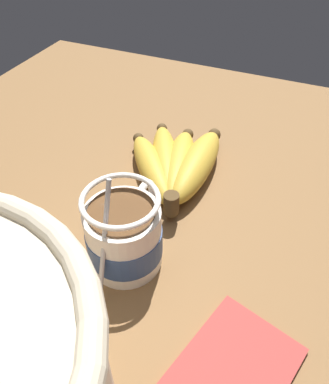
{
  "coord_description": "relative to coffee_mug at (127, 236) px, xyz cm",
  "views": [
    {
      "loc": [
        -30.5,
        -14.75,
        38.98
      ],
      "look_at": [
        0.88,
        -1.37,
        7.49
      ],
      "focal_mm": 35.0,
      "sensor_mm": 36.0,
      "label": 1
    }
  ],
  "objects": [
    {
      "name": "table",
      "position": [
        7.19,
        0.35,
        -5.78
      ],
      "size": [
        94.28,
        94.28,
        3.06
      ],
      "color": "brown",
      "rests_on": "ground"
    },
    {
      "name": "coffee_mug",
      "position": [
        0.0,
        0.0,
        0.0
      ],
      "size": [
        14.0,
        8.53,
        13.83
      ],
      "color": "white",
      "rests_on": "table"
    },
    {
      "name": "banana_bunch",
      "position": [
        16.49,
        0.72,
        -2.18
      ],
      "size": [
        19.85,
        14.65,
        4.55
      ],
      "color": "#4C381E",
      "rests_on": "table"
    },
    {
      "name": "napkin",
      "position": [
        -8.14,
        -14.54,
        -3.95
      ],
      "size": [
        15.3,
        12.63,
        0.6
      ],
      "color": "#A33833",
      "rests_on": "table"
    }
  ]
}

